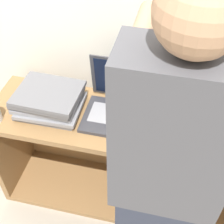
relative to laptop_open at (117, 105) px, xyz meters
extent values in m
plane|color=#9E9384|center=(0.00, -0.28, -0.79)|extent=(12.00, 12.00, 0.00)
cube|color=silver|center=(0.00, 0.28, 0.41)|extent=(8.00, 0.05, 2.40)
cube|color=olive|center=(0.00, -0.05, -0.08)|extent=(1.42, 0.45, 0.04)
cube|color=olive|center=(0.00, -0.05, -0.77)|extent=(1.42, 0.45, 0.04)
cube|color=olive|center=(-0.69, -0.05, -0.42)|extent=(0.04, 0.45, 0.66)
cube|color=olive|center=(0.00, 0.16, -0.42)|extent=(1.35, 0.04, 0.66)
cube|color=#333338|center=(0.00, -0.05, -0.05)|extent=(0.34, 0.28, 0.02)
cube|color=gray|center=(0.00, -0.04, -0.04)|extent=(0.28, 0.15, 0.00)
cube|color=#333338|center=(0.00, 0.11, 0.10)|extent=(0.34, 0.04, 0.28)
cube|color=black|center=(0.00, 0.10, 0.10)|extent=(0.30, 0.03, 0.24)
cube|color=slate|center=(-0.37, -0.05, -0.05)|extent=(0.34, 0.28, 0.02)
cube|color=gray|center=(-0.36, -0.06, -0.03)|extent=(0.34, 0.28, 0.02)
cube|color=gray|center=(-0.38, -0.04, 0.00)|extent=(0.34, 0.28, 0.02)
cube|color=slate|center=(-0.38, -0.05, 0.02)|extent=(0.35, 0.29, 0.02)
cube|color=slate|center=(-0.37, -0.06, 0.04)|extent=(0.34, 0.29, 0.02)
cube|color=slate|center=(-0.36, -0.06, 0.06)|extent=(0.35, 0.29, 0.02)
cube|color=slate|center=(0.36, -0.06, -0.05)|extent=(0.34, 0.29, 0.02)
cube|color=slate|center=(0.37, -0.05, -0.03)|extent=(0.34, 0.28, 0.02)
cube|color=#B7B7BC|center=(0.37, -0.06, 0.00)|extent=(0.35, 0.29, 0.02)
cube|color=#B7B7BC|center=(0.37, -0.06, 0.02)|extent=(0.34, 0.28, 0.02)
cube|color=slate|center=(0.36, -0.05, 0.04)|extent=(0.34, 0.29, 0.02)
cube|color=slate|center=(0.37, -0.06, 0.06)|extent=(0.34, 0.28, 0.02)
cube|color=#B7B7BC|center=(0.37, -0.05, 0.09)|extent=(0.35, 0.29, 0.02)
cube|color=#4C4C51|center=(0.30, -0.51, 0.37)|extent=(0.40, 0.20, 0.66)
sphere|color=tan|center=(0.30, -0.51, 0.82)|extent=(0.23, 0.23, 0.23)
cylinder|color=tan|center=(0.14, -0.25, 0.60)|extent=(0.07, 0.32, 0.07)
cube|color=red|center=(0.37, -0.12, 0.10)|extent=(0.06, 0.02, 0.01)
camera|label=1|loc=(0.25, -1.20, 1.15)|focal=50.00mm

